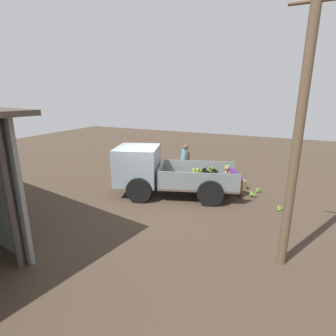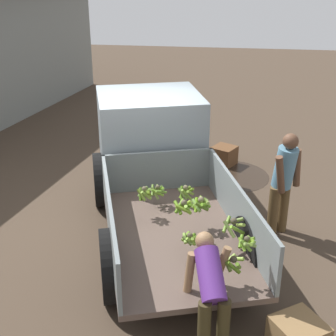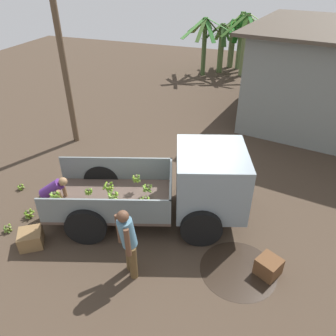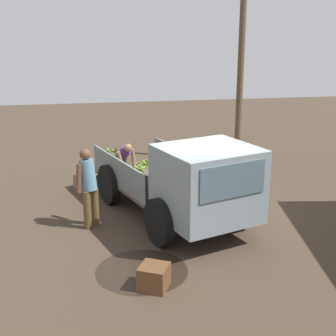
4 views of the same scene
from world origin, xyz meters
TOP-DOWN VIEW (x-y plane):
  - ground at (0.00, 0.00)m, footprint 36.00×36.00m
  - mud_patch_0 at (1.67, -1.68)m, footprint 1.67×1.67m
  - cargo_truck at (0.13, -0.37)m, footprint 5.12×3.24m
  - person_foreground_visitor at (-0.50, -2.53)m, footprint 0.59×0.55m
  - person_worker_loading at (-3.07, -1.56)m, footprint 0.78×0.60m
  - wooden_crate_0 at (-3.05, -2.57)m, footprint 0.72×0.72m
  - wooden_crate_1 at (2.27, -1.54)m, footprint 0.62×0.62m

SIDE VIEW (x-z plane):
  - ground at x=0.00m, z-range 0.00..0.00m
  - mud_patch_0 at x=1.67m, z-range 0.00..0.01m
  - wooden_crate_0 at x=-3.05m, z-range 0.00..0.39m
  - wooden_crate_1 at x=2.27m, z-range 0.00..0.41m
  - person_worker_loading at x=-3.07m, z-range 0.12..1.39m
  - person_foreground_visitor at x=-0.50m, z-range 0.10..1.84m
  - cargo_truck at x=0.13m, z-range 0.07..2.03m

